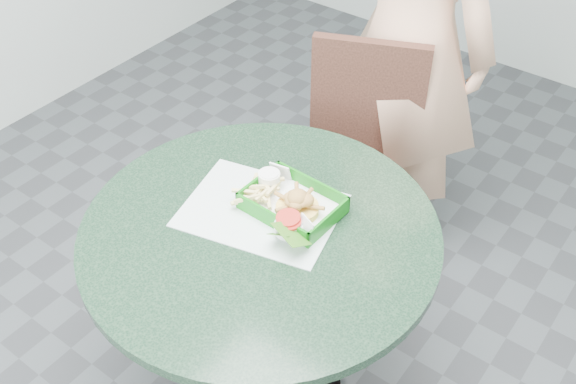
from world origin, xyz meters
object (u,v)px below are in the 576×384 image
Objects in this scene: cafe_table at (262,277)px; sauce_ramekin at (268,183)px; food_basket at (293,211)px; dining_chair at (349,153)px; crab_sandwich at (298,208)px.

cafe_table is 0.26m from sauce_ramekin.
cafe_table is 0.22m from food_basket.
dining_chair is at bearing 106.68° from food_basket.
crab_sandwich reaches higher than cafe_table.
food_basket is 0.04m from crab_sandwich.
sauce_ramekin is (-0.10, 0.02, 0.03)m from food_basket.
sauce_ramekin is at bearing -105.91° from dining_chair.
sauce_ramekin reaches higher than cafe_table.
cafe_table is 0.24m from crab_sandwich.
dining_chair is 0.62m from sauce_ramekin.
cafe_table is 0.69m from dining_chair.
food_basket is 0.11m from sauce_ramekin.
dining_chair reaches higher than sauce_ramekin.
crab_sandwich is at bearing -94.88° from dining_chair.
crab_sandwich is at bearing -13.77° from sauce_ramekin.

